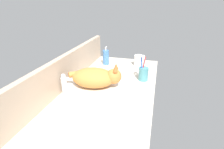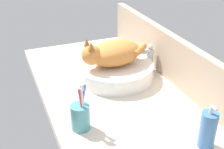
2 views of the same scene
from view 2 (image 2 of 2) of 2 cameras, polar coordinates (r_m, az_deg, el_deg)
ground_plane at (r=135.83cm, az=0.80°, el=-4.19°), size 126.31×60.68×4.00cm
backsplash_panel at (r=141.97cm, az=11.56°, el=2.49°), size 126.31×3.60×21.33cm
sink_basin at (r=145.74cm, az=0.53°, el=0.69°), size 35.89×35.89×7.22cm
cat at (r=141.08cm, az=0.08°, el=3.95°), size 20.17×32.37×14.00cm
faucet at (r=152.16cm, az=6.56°, el=3.25°), size 3.64×11.85×13.60cm
soap_dispenser at (r=107.51cm, az=17.12°, el=-9.64°), size 5.58×5.58×16.30cm
toothbrush_cup at (r=112.04cm, az=-5.78°, el=-7.52°), size 6.93×6.93×18.70cm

